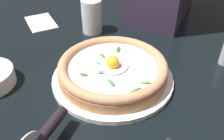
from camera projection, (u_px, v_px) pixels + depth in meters
ground_plane at (105, 81)px, 0.63m from camera, size 2.40×2.40×0.03m
pizza_plate at (112, 78)px, 0.61m from camera, size 0.30×0.30×0.01m
pizza at (112, 69)px, 0.59m from camera, size 0.27×0.27×0.06m
pizza_cutter at (43, 135)px, 0.43m from camera, size 0.15×0.04×0.08m
drinking_glass at (92, 19)px, 0.80m from camera, size 0.07×0.07×0.11m
folded_napkin at (41, 22)px, 0.87m from camera, size 0.15×0.17×0.01m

